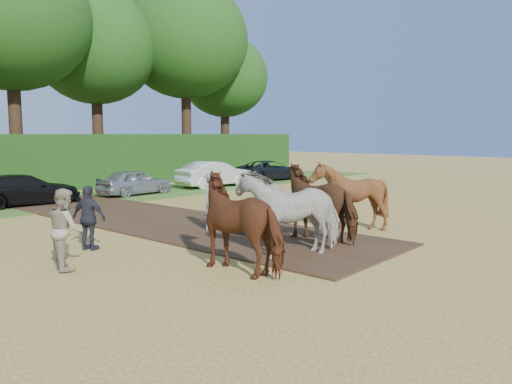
% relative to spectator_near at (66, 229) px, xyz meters
% --- Properties ---
extents(ground, '(120.00, 120.00, 0.00)m').
position_rel_spectator_near_xyz_m(ground, '(3.82, -3.58, -0.91)').
color(ground, gold).
rests_on(ground, ground).
extents(earth_strip, '(4.50, 17.00, 0.05)m').
position_rel_spectator_near_xyz_m(earth_strip, '(5.32, 3.42, -0.88)').
color(earth_strip, '#472D1C').
rests_on(earth_strip, ground).
extents(grass_verge, '(50.00, 5.00, 0.03)m').
position_rel_spectator_near_xyz_m(grass_verge, '(3.82, 10.42, -0.89)').
color(grass_verge, '#38601E').
rests_on(grass_verge, ground).
extents(spectator_near, '(0.93, 1.05, 1.82)m').
position_rel_spectator_near_xyz_m(spectator_near, '(0.00, 0.00, 0.00)').
color(spectator_near, '#BBB293').
rests_on(spectator_near, ground).
extents(spectator_far, '(0.73, 1.07, 1.69)m').
position_rel_spectator_near_xyz_m(spectator_far, '(1.33, 1.28, -0.06)').
color(spectator_far, '#23242E').
rests_on(spectator_far, ground).
extents(plough_team, '(7.07, 5.31, 2.17)m').
position_rel_spectator_near_xyz_m(plough_team, '(5.35, -2.66, 0.17)').
color(plough_team, '#5D2A17').
rests_on(plough_team, ground).
extents(parked_cars, '(36.45, 3.08, 1.48)m').
position_rel_spectator_near_xyz_m(parked_cars, '(4.82, 10.27, -0.24)').
color(parked_cars, '#A9AAB0').
rests_on(parked_cars, ground).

